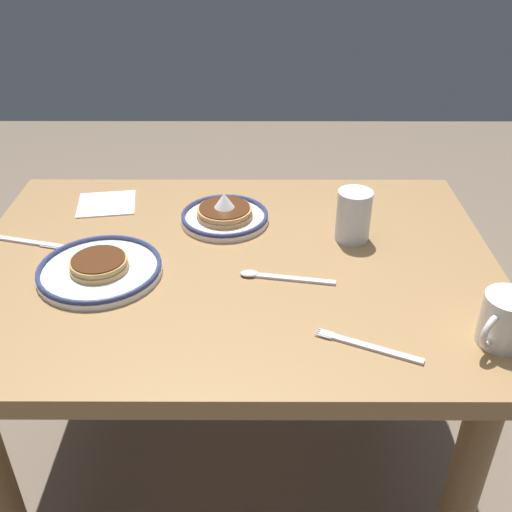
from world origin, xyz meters
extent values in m
plane|color=#71604F|center=(0.00, 0.00, 0.00)|extent=(6.00, 6.00, 0.00)
cube|color=#9A7348|center=(0.00, 0.00, 0.70)|extent=(1.21, 0.87, 0.04)
cylinder|color=olive|center=(-0.50, -0.33, 0.34)|extent=(0.07, 0.07, 0.68)
cylinder|color=olive|center=(0.50, -0.33, 0.34)|extent=(0.07, 0.07, 0.68)
cylinder|color=olive|center=(-0.50, 0.33, 0.34)|extent=(0.07, 0.07, 0.68)
cylinder|color=olive|center=(0.50, 0.33, 0.34)|extent=(0.07, 0.07, 0.68)
cylinder|color=silver|center=(0.03, -0.18, 0.73)|extent=(0.22, 0.22, 0.01)
torus|color=navy|center=(0.03, -0.18, 0.74)|extent=(0.22, 0.22, 0.01)
cylinder|color=tan|center=(0.03, -0.18, 0.75)|extent=(0.14, 0.14, 0.01)
cylinder|color=tan|center=(0.03, -0.18, 0.76)|extent=(0.14, 0.14, 0.01)
cylinder|color=#4C2814|center=(0.03, -0.18, 0.77)|extent=(0.13, 0.13, 0.00)
cone|color=white|center=(0.03, -0.18, 0.79)|extent=(0.05, 0.05, 0.04)
cylinder|color=silver|center=(0.29, 0.06, 0.73)|extent=(0.27, 0.27, 0.01)
torus|color=navy|center=(0.29, 0.06, 0.74)|extent=(0.27, 0.27, 0.01)
cylinder|color=tan|center=(0.29, 0.06, 0.75)|extent=(0.13, 0.13, 0.01)
cylinder|color=tan|center=(0.29, 0.06, 0.76)|extent=(0.12, 0.12, 0.01)
cylinder|color=#4C2814|center=(0.29, 0.06, 0.77)|extent=(0.12, 0.12, 0.00)
cylinder|color=white|center=(-0.51, 0.28, 0.78)|extent=(0.09, 0.09, 0.10)
torus|color=white|center=(-0.48, 0.31, 0.78)|extent=(0.06, 0.06, 0.07)
cylinder|color=brown|center=(-0.51, 0.28, 0.81)|extent=(0.08, 0.08, 0.01)
cylinder|color=silver|center=(-0.29, -0.10, 0.79)|extent=(0.08, 0.08, 0.13)
cylinder|color=black|center=(-0.29, -0.10, 0.77)|extent=(0.07, 0.07, 0.09)
cube|color=white|center=(0.35, -0.28, 0.73)|extent=(0.17, 0.16, 0.00)
cube|color=silver|center=(-0.27, 0.30, 0.73)|extent=(0.19, 0.10, 0.01)
cube|color=silver|center=(-0.19, 0.26, 0.73)|extent=(0.03, 0.02, 0.00)
cube|color=silver|center=(-0.19, 0.26, 0.73)|extent=(0.03, 0.02, 0.00)
cube|color=silver|center=(-0.18, 0.27, 0.73)|extent=(0.03, 0.02, 0.00)
cube|color=silver|center=(-0.18, 0.27, 0.73)|extent=(0.03, 0.02, 0.00)
cube|color=silver|center=(0.49, -0.08, 0.73)|extent=(0.18, 0.06, 0.01)
cube|color=silver|center=(0.41, -0.06, 0.73)|extent=(0.09, 0.04, 0.00)
cube|color=silver|center=(-0.13, 0.08, 0.73)|extent=(0.20, 0.05, 0.01)
ellipsoid|color=silver|center=(-0.04, 0.06, 0.73)|extent=(0.04, 0.03, 0.01)
camera|label=1|loc=(-0.06, 1.14, 1.46)|focal=41.48mm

